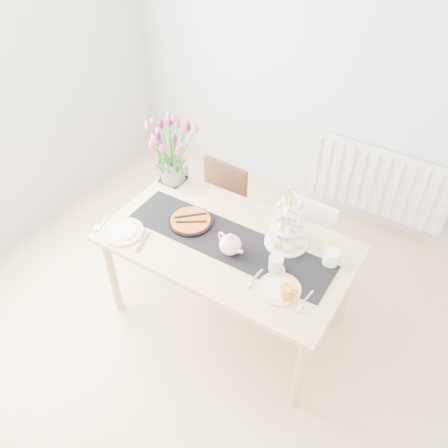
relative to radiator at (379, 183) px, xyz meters
The scene contains 15 objects.
room_shell 2.40m from the radiator, 102.86° to the right, with size 4.50×4.50×4.50m.
radiator is the anchor object (origin of this frame).
dining_table 1.66m from the radiator, 109.47° to the right, with size 1.60×0.90×0.75m.
chair_brown 1.39m from the radiator, 135.73° to the right, with size 0.42×0.42×0.79m.
chair_white 1.02m from the radiator, 103.37° to the right, with size 0.40×0.40×0.76m.
table_runner 1.67m from the radiator, 109.47° to the right, with size 1.40×0.35×0.01m, color black.
tulip_vase 1.84m from the radiator, 135.68° to the right, with size 0.61×0.61×0.51m.
cake_stand 1.45m from the radiator, 99.21° to the right, with size 0.28×0.28×0.41m.
teapot 1.74m from the radiator, 106.49° to the right, with size 0.23×0.18×0.15m, color silver, non-canonical shape.
cream_jug 1.43m from the radiator, 86.49° to the right, with size 0.10×0.10×0.10m, color white.
tart_tin 1.78m from the radiator, 119.06° to the right, with size 0.30×0.30×0.04m.
mug_white 1.65m from the radiator, 96.23° to the right, with size 0.09×0.09×0.11m, color silver.
mug_orange 1.80m from the radiator, 90.87° to the right, with size 0.08×0.08×0.09m, color orange.
plate_left 2.21m from the radiator, 122.61° to the right, with size 0.28×0.28×0.01m, color white.
plate_right 1.76m from the radiator, 92.80° to the right, with size 0.26×0.26×0.01m, color white.
Camera 1 is at (1.09, -1.22, 2.88)m, focal length 38.00 mm.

